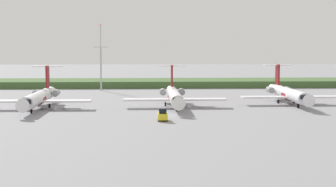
{
  "coord_description": "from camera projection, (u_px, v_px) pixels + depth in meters",
  "views": [
    {
      "loc": [
        -5.18,
        -102.57,
        13.73
      ],
      "look_at": [
        0.0,
        14.41,
        3.0
      ],
      "focal_mm": 56.2,
      "sensor_mm": 36.0,
      "label": 1
    }
  ],
  "objects": [
    {
      "name": "ground_plane",
      "position": [
        165.0,
        100.0,
        133.37
      ],
      "size": [
        500.0,
        500.0,
        0.0
      ],
      "primitive_type": "plane",
      "color": "gray"
    },
    {
      "name": "antenna_mast",
      "position": [
        101.0,
        63.0,
        159.67
      ],
      "size": [
        4.4,
        0.5,
        20.23
      ],
      "color": "#B2B2B7",
      "rests_on": "ground"
    },
    {
      "name": "regional_jet_third",
      "position": [
        174.0,
        96.0,
        117.41
      ],
      "size": [
        22.81,
        31.0,
        9.0
      ],
      "color": "white",
      "rests_on": "ground"
    },
    {
      "name": "baggage_tug",
      "position": [
        163.0,
        115.0,
        95.83
      ],
      "size": [
        1.72,
        3.2,
        2.3
      ],
      "color": "yellow",
      "rests_on": "ground"
    },
    {
      "name": "regional_jet_fourth",
      "position": [
        288.0,
        93.0,
        123.08
      ],
      "size": [
        22.81,
        31.0,
        9.0
      ],
      "color": "white",
      "rests_on": "ground"
    },
    {
      "name": "regional_jet_second",
      "position": [
        39.0,
        97.0,
        114.03
      ],
      "size": [
        22.81,
        31.0,
        9.0
      ],
      "color": "white",
      "rests_on": "ground"
    },
    {
      "name": "grass_berm",
      "position": [
        160.0,
        83.0,
        176.83
      ],
      "size": [
        320.0,
        20.0,
        2.22
      ],
      "primitive_type": "cube",
      "color": "#426033",
      "rests_on": "ground"
    }
  ]
}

